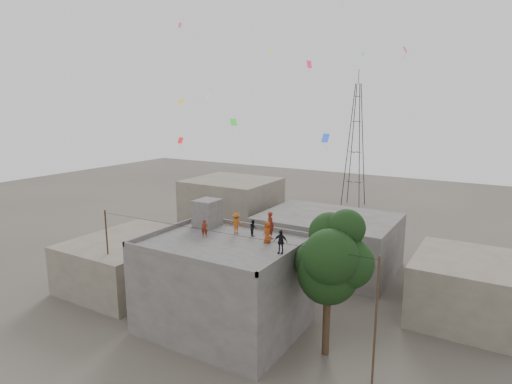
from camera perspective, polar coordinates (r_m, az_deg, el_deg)
ground at (r=30.91m, az=-4.28°, el=-17.49°), size 140.00×140.00×0.00m
main_building at (r=29.55m, az=-4.37°, el=-12.31°), size 10.00×8.00×6.10m
parapet at (r=28.41m, az=-4.46°, el=-6.39°), size 10.00×8.00×0.30m
stair_head_box at (r=32.01m, az=-6.51°, el=-2.79°), size 1.60×1.80×2.00m
neighbor_west at (r=38.16m, az=-16.39°, el=-8.83°), size 8.00×10.00×4.00m
neighbor_north at (r=40.52m, az=9.53°, el=-6.57°), size 12.00×9.00×5.00m
neighbor_northwest at (r=47.30m, az=-3.20°, el=-2.53°), size 9.00×8.00×7.00m
neighbor_east at (r=34.55m, az=26.19°, el=-11.42°), size 7.00×8.00×4.40m
tree at (r=25.69m, az=10.08°, el=-8.86°), size 4.90×4.60×9.10m
utility_line at (r=28.04m, az=-5.03°, el=-11.95°), size 20.12×0.62×7.40m
transmission_tower at (r=65.35m, az=13.13°, el=6.05°), size 2.97×2.97×20.01m
person_red_adult at (r=28.92m, az=1.95°, el=-4.43°), size 0.81×0.72×1.85m
person_orange_child at (r=28.03m, az=1.51°, el=-5.39°), size 0.84×0.77×1.44m
person_dark_child at (r=29.58m, az=-0.39°, el=-4.79°), size 0.69×0.68×1.13m
person_dark_adult at (r=26.12m, az=3.30°, el=-6.64°), size 0.91×0.48×1.47m
person_orange_adult at (r=29.97m, az=-2.64°, el=-4.20°), size 1.10×0.82×1.51m
person_red_child at (r=29.43m, az=-6.87°, el=-4.86°), size 0.54×0.49×1.23m
kites at (r=32.89m, az=1.93°, el=13.59°), size 17.24×18.37×11.10m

